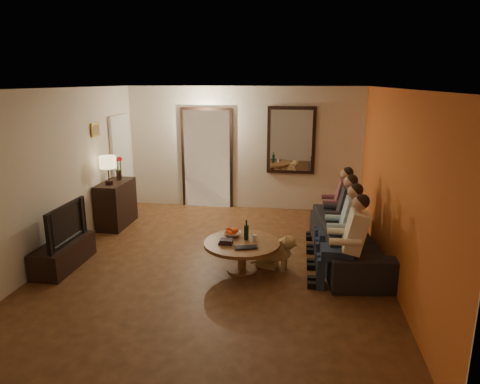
# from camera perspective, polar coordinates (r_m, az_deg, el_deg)

# --- Properties ---
(floor) EXTENTS (5.00, 6.00, 0.01)m
(floor) POSITION_cam_1_polar(r_m,az_deg,el_deg) (6.66, -2.96, -9.34)
(floor) COLOR #492713
(floor) RESTS_ON ground
(ceiling) EXTENTS (5.00, 6.00, 0.01)m
(ceiling) POSITION_cam_1_polar(r_m,az_deg,el_deg) (6.09, -3.28, 13.64)
(ceiling) COLOR white
(ceiling) RESTS_ON back_wall
(back_wall) EXTENTS (5.00, 0.02, 2.60)m
(back_wall) POSITION_cam_1_polar(r_m,az_deg,el_deg) (9.16, 0.51, 5.81)
(back_wall) COLOR beige
(back_wall) RESTS_ON floor
(front_wall) EXTENTS (5.00, 0.02, 2.60)m
(front_wall) POSITION_cam_1_polar(r_m,az_deg,el_deg) (3.49, -12.72, -9.41)
(front_wall) COLOR beige
(front_wall) RESTS_ON floor
(left_wall) EXTENTS (0.02, 6.00, 2.60)m
(left_wall) POSITION_cam_1_polar(r_m,az_deg,el_deg) (7.16, -23.18, 2.13)
(left_wall) COLOR beige
(left_wall) RESTS_ON floor
(right_wall) EXTENTS (0.02, 6.00, 2.60)m
(right_wall) POSITION_cam_1_polar(r_m,az_deg,el_deg) (6.27, 19.91, 0.82)
(right_wall) COLOR beige
(right_wall) RESTS_ON floor
(orange_accent) EXTENTS (0.01, 6.00, 2.60)m
(orange_accent) POSITION_cam_1_polar(r_m,az_deg,el_deg) (6.27, 19.82, 0.82)
(orange_accent) COLOR orange
(orange_accent) RESTS_ON right_wall
(kitchen_doorway) EXTENTS (1.00, 0.06, 2.10)m
(kitchen_doorway) POSITION_cam_1_polar(r_m,az_deg,el_deg) (9.32, -4.41, 4.36)
(kitchen_doorway) COLOR #FFE0A5
(kitchen_doorway) RESTS_ON floor
(door_trim) EXTENTS (1.12, 0.04, 2.22)m
(door_trim) POSITION_cam_1_polar(r_m,az_deg,el_deg) (9.31, -4.42, 4.35)
(door_trim) COLOR black
(door_trim) RESTS_ON floor
(fridge_glimpse) EXTENTS (0.45, 0.03, 1.70)m
(fridge_glimpse) POSITION_cam_1_polar(r_m,az_deg,el_deg) (9.30, -2.88, 3.42)
(fridge_glimpse) COLOR silver
(fridge_glimpse) RESTS_ON floor
(mirror_frame) EXTENTS (1.00, 0.05, 1.40)m
(mirror_frame) POSITION_cam_1_polar(r_m,az_deg,el_deg) (9.01, 6.83, 6.85)
(mirror_frame) COLOR black
(mirror_frame) RESTS_ON back_wall
(mirror_glass) EXTENTS (0.86, 0.02, 1.26)m
(mirror_glass) POSITION_cam_1_polar(r_m,az_deg,el_deg) (8.98, 6.83, 6.82)
(mirror_glass) COLOR white
(mirror_glass) RESTS_ON back_wall
(white_door) EXTENTS (0.06, 0.85, 2.04)m
(white_door) POSITION_cam_1_polar(r_m,az_deg,el_deg) (9.19, -15.51, 3.54)
(white_door) COLOR white
(white_door) RESTS_ON floor
(framed_art) EXTENTS (0.03, 0.28, 0.24)m
(framed_art) POSITION_cam_1_polar(r_m,az_deg,el_deg) (8.18, -18.73, 7.88)
(framed_art) COLOR #B28C33
(framed_art) RESTS_ON left_wall
(art_canvas) EXTENTS (0.01, 0.22, 0.18)m
(art_canvas) POSITION_cam_1_polar(r_m,az_deg,el_deg) (8.18, -18.63, 7.88)
(art_canvas) COLOR brown
(art_canvas) RESTS_ON left_wall
(dresser) EXTENTS (0.45, 0.96, 0.86)m
(dresser) POSITION_cam_1_polar(r_m,az_deg,el_deg) (8.49, -16.18, -1.52)
(dresser) COLOR black
(dresser) RESTS_ON floor
(table_lamp) EXTENTS (0.30, 0.30, 0.54)m
(table_lamp) POSITION_cam_1_polar(r_m,az_deg,el_deg) (8.13, -17.15, 2.80)
(table_lamp) COLOR beige
(table_lamp) RESTS_ON dresser
(flower_vase) EXTENTS (0.14, 0.14, 0.44)m
(flower_vase) POSITION_cam_1_polar(r_m,az_deg,el_deg) (8.53, -15.89, 3.08)
(flower_vase) COLOR red
(flower_vase) RESTS_ON dresser
(tv_stand) EXTENTS (0.45, 1.15, 0.38)m
(tv_stand) POSITION_cam_1_polar(r_m,az_deg,el_deg) (6.96, -22.45, -7.70)
(tv_stand) COLOR black
(tv_stand) RESTS_ON floor
(tv) EXTENTS (1.02, 0.13, 0.59)m
(tv) POSITION_cam_1_polar(r_m,az_deg,el_deg) (6.80, -22.84, -3.91)
(tv) COLOR black
(tv) RESTS_ON tv_stand
(sofa) EXTENTS (2.37, 1.14, 0.67)m
(sofa) POSITION_cam_1_polar(r_m,az_deg,el_deg) (6.79, 14.32, -6.27)
(sofa) COLOR black
(sofa) RESTS_ON floor
(person_a) EXTENTS (0.60, 0.40, 1.20)m
(person_a) POSITION_cam_1_polar(r_m,az_deg,el_deg) (5.85, 14.40, -6.93)
(person_a) COLOR tan
(person_a) RESTS_ON sofa
(person_b) EXTENTS (0.60, 0.40, 1.20)m
(person_b) POSITION_cam_1_polar(r_m,az_deg,el_deg) (6.41, 13.85, -4.98)
(person_b) COLOR tan
(person_b) RESTS_ON sofa
(person_c) EXTENTS (0.60, 0.40, 1.20)m
(person_c) POSITION_cam_1_polar(r_m,az_deg,el_deg) (6.97, 13.39, -3.34)
(person_c) COLOR tan
(person_c) RESTS_ON sofa
(person_d) EXTENTS (0.60, 0.40, 1.20)m
(person_d) POSITION_cam_1_polar(r_m,az_deg,el_deg) (7.54, 12.99, -1.95)
(person_d) COLOR tan
(person_d) RESTS_ON sofa
(dog) EXTENTS (0.60, 0.37, 0.56)m
(dog) POSITION_cam_1_polar(r_m,az_deg,el_deg) (6.37, 4.54, -7.77)
(dog) COLOR tan
(dog) RESTS_ON floor
(coffee_table) EXTENTS (1.36, 1.36, 0.45)m
(coffee_table) POSITION_cam_1_polar(r_m,az_deg,el_deg) (6.29, 0.26, -8.58)
(coffee_table) COLOR brown
(coffee_table) RESTS_ON floor
(bowl) EXTENTS (0.26, 0.26, 0.06)m
(bowl) POSITION_cam_1_polar(r_m,az_deg,el_deg) (6.42, -1.07, -5.62)
(bowl) COLOR white
(bowl) RESTS_ON coffee_table
(oranges) EXTENTS (0.20, 0.20, 0.08)m
(oranges) POSITION_cam_1_polar(r_m,az_deg,el_deg) (6.40, -1.07, -5.05)
(oranges) COLOR #F74F14
(oranges) RESTS_ON bowl
(wine_bottle) EXTENTS (0.07, 0.07, 0.31)m
(wine_bottle) POSITION_cam_1_polar(r_m,az_deg,el_deg) (6.23, 0.85, -5.04)
(wine_bottle) COLOR black
(wine_bottle) RESTS_ON coffee_table
(wine_glass) EXTENTS (0.06, 0.06, 0.10)m
(wine_glass) POSITION_cam_1_polar(r_m,az_deg,el_deg) (6.21, 1.98, -6.16)
(wine_glass) COLOR silver
(wine_glass) RESTS_ON coffee_table
(book_stack) EXTENTS (0.20, 0.15, 0.07)m
(book_stack) POSITION_cam_1_polar(r_m,az_deg,el_deg) (6.13, -1.92, -6.59)
(book_stack) COLOR black
(book_stack) RESTS_ON coffee_table
(laptop) EXTENTS (0.38, 0.30, 0.03)m
(laptop) POSITION_cam_1_polar(r_m,az_deg,el_deg) (5.93, 0.86, -7.58)
(laptop) COLOR black
(laptop) RESTS_ON coffee_table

